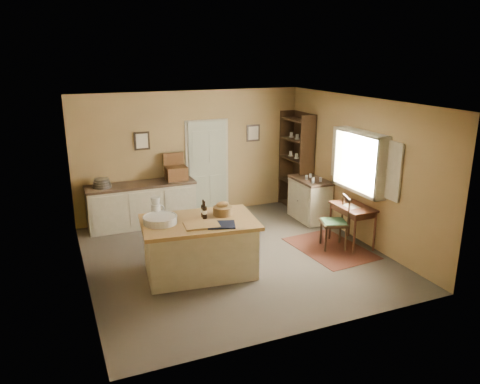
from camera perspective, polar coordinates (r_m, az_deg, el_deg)
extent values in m
plane|color=brown|center=(8.34, -0.60, -7.88)|extent=(5.00, 5.00, 0.00)
cube|color=olive|center=(10.16, -5.95, 4.60)|extent=(5.00, 0.10, 2.70)
cube|color=olive|center=(5.75, 8.80, -5.14)|extent=(5.00, 0.10, 2.70)
cube|color=olive|center=(7.35, -19.02, -1.00)|extent=(0.10, 5.00, 2.70)
cube|color=olive|center=(9.08, 14.18, 2.70)|extent=(0.10, 5.00, 2.70)
plane|color=silver|center=(7.62, -0.66, 10.92)|extent=(5.00, 5.00, 0.00)
cube|color=#A2A68B|center=(10.30, -3.99, 3.14)|extent=(0.97, 0.06, 2.11)
cube|color=black|center=(9.83, -11.87, 6.12)|extent=(0.32, 0.02, 0.38)
cube|color=beige|center=(9.82, -11.86, 6.11)|extent=(0.24, 0.01, 0.30)
cube|color=black|center=(10.57, 1.62, 7.20)|extent=(0.32, 0.02, 0.38)
cube|color=beige|center=(10.56, 1.64, 7.19)|extent=(0.24, 0.01, 0.30)
cube|color=beige|center=(8.93, 14.14, 0.29)|extent=(0.25, 1.32, 0.06)
cube|color=beige|center=(8.70, 14.64, 6.99)|extent=(0.25, 1.32, 0.06)
cube|color=white|center=(8.87, 15.01, 3.65)|extent=(0.01, 1.20, 1.00)
cube|color=beige|center=(8.24, 18.24, 2.39)|extent=(0.04, 0.35, 1.00)
cube|color=beige|center=(9.50, 11.85, 4.71)|extent=(0.04, 0.35, 1.00)
cube|color=beige|center=(7.62, -4.94, -6.89)|extent=(1.79, 1.23, 0.85)
cube|color=#AA844C|center=(7.45, -5.02, -3.68)|extent=(1.93, 1.37, 0.06)
cylinder|color=white|center=(7.38, -9.71, -3.38)|extent=(0.52, 0.52, 0.11)
cube|color=#AA844C|center=(7.20, -4.71, -4.03)|extent=(0.56, 0.42, 0.03)
cube|color=black|center=(7.20, -2.29, -4.01)|extent=(0.50, 0.45, 0.02)
cylinder|color=olive|center=(7.64, -2.13, -2.30)|extent=(0.31, 0.31, 0.14)
cylinder|color=black|center=(7.55, -4.50, -1.99)|extent=(0.07, 0.07, 0.29)
cylinder|color=black|center=(7.47, -4.34, -2.20)|extent=(0.07, 0.07, 0.29)
cube|color=beige|center=(9.86, -11.87, -1.64)|extent=(2.16, 0.59, 0.85)
cube|color=#332319|center=(9.73, -12.03, 0.88)|extent=(2.20, 0.62, 0.05)
cube|color=#482913|center=(9.84, -7.76, 2.28)|extent=(0.43, 0.32, 0.28)
cylinder|color=#59544F|center=(9.60, -16.50, 1.05)|extent=(0.37, 0.37, 0.18)
cube|color=#552618|center=(8.82, 10.92, -6.74)|extent=(1.23, 1.68, 0.01)
cube|color=#3C1E14|center=(8.80, 13.63, -1.76)|extent=(0.52, 0.84, 0.03)
cube|color=#3C1E14|center=(8.83, 13.60, -2.19)|extent=(0.46, 0.78, 0.10)
cube|color=silver|center=(8.77, 13.38, -1.69)|extent=(0.22, 0.30, 0.01)
cylinder|color=black|center=(9.03, 13.30, -1.01)|extent=(0.05, 0.05, 0.05)
cylinder|color=#3C1E14|center=(8.52, 13.77, -5.18)|extent=(0.04, 0.04, 0.72)
cylinder|color=#3C1E14|center=(8.78, 16.08, -4.72)|extent=(0.04, 0.04, 0.72)
cylinder|color=#3C1E14|center=(9.10, 10.95, -3.57)|extent=(0.04, 0.04, 0.72)
cylinder|color=#3C1E14|center=(9.34, 13.19, -3.18)|extent=(0.04, 0.04, 0.72)
cube|color=beige|center=(10.10, 8.47, -1.00)|extent=(0.53, 0.97, 0.85)
cube|color=#332319|center=(9.98, 8.58, 1.46)|extent=(0.56, 1.01, 0.05)
cylinder|color=silver|center=(9.82, 8.88, 1.63)|extent=(0.23, 0.23, 0.09)
cube|color=black|center=(10.26, 8.17, 3.17)|extent=(0.37, 0.04, 2.19)
cube|color=black|center=(11.06, 5.68, 4.25)|extent=(0.37, 0.04, 2.19)
cube|color=black|center=(10.75, 7.70, 3.81)|extent=(0.02, 0.99, 2.19)
cube|color=black|center=(10.94, 6.69, -1.58)|extent=(0.37, 0.95, 0.03)
cube|color=black|center=(10.78, 6.79, 1.18)|extent=(0.37, 0.95, 0.03)
cube|color=black|center=(10.65, 6.89, 4.02)|extent=(0.37, 0.95, 0.03)
cube|color=black|center=(10.56, 6.98, 6.34)|extent=(0.37, 0.95, 0.03)
cube|color=black|center=(10.49, 7.06, 8.69)|extent=(0.37, 0.95, 0.03)
cylinder|color=white|center=(10.63, 6.90, 4.34)|extent=(0.12, 0.12, 0.11)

